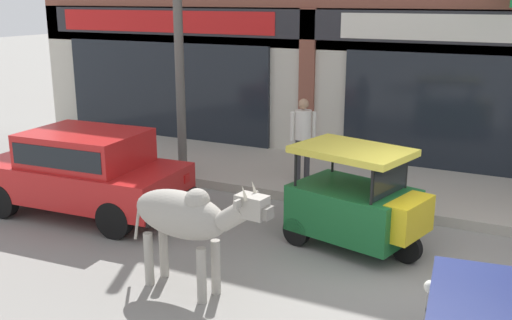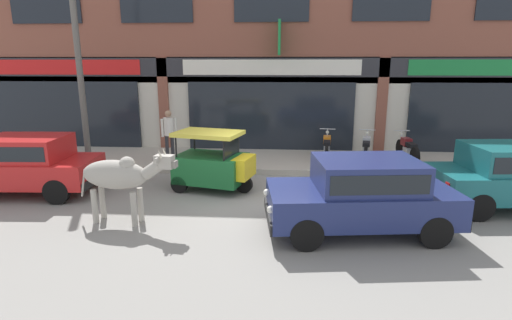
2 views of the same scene
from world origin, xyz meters
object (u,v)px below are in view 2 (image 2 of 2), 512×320
object	(u,v)px
motorcycle_2	(407,149)
pedestrian	(169,130)
motorcycle_1	(366,147)
car_2	(24,162)
auto_rickshaw	(214,165)
cow	(120,176)
motorcycle_0	(327,146)
car_0	(363,192)
utility_pole	(79,66)

from	to	relation	value
motorcycle_2	pedestrian	bearing A→B (deg)	-175.50
motorcycle_1	pedestrian	bearing A→B (deg)	-173.75
car_2	auto_rickshaw	xyz separation A→B (m)	(4.62, 0.68, -0.15)
cow	motorcycle_2	bearing A→B (deg)	35.73
cow	motorcycle_2	xyz separation A→B (m)	(7.19, 5.17, -0.44)
motorcycle_1	motorcycle_2	world-z (taller)	same
car_2	motorcycle_0	xyz separation A→B (m)	(7.79, 3.72, -0.25)
car_0	utility_pole	size ratio (longest dim) A/B	0.64
motorcycle_0	motorcycle_1	world-z (taller)	same
car_0	motorcycle_0	bearing A→B (deg)	91.36
cow	motorcycle_2	world-z (taller)	cow
motorcycle_0	pedestrian	bearing A→B (deg)	-171.40
auto_rickshaw	car_0	bearing A→B (deg)	-36.37
car_0	car_2	size ratio (longest dim) A/B	1.02
car_2	motorcycle_1	world-z (taller)	car_2
cow	auto_rickshaw	xyz separation A→B (m)	(1.50, 2.30, -0.35)
motorcycle_1	utility_pole	xyz separation A→B (m)	(-8.63, -1.24, 2.54)
motorcycle_1	utility_pole	bearing A→B (deg)	-171.81
auto_rickshaw	pedestrian	xyz separation A→B (m)	(-1.81, 2.29, 0.50)
auto_rickshaw	motorcycle_0	world-z (taller)	auto_rickshaw
car_2	pedestrian	bearing A→B (deg)	46.57
utility_pole	car_2	bearing A→B (deg)	-99.62
car_2	motorcycle_2	xyz separation A→B (m)	(10.31, 3.56, -0.25)
motorcycle_0	motorcycle_1	xyz separation A→B (m)	(1.24, -0.07, 0.00)
cow	auto_rickshaw	size ratio (longest dim) A/B	1.00
car_0	motorcycle_2	distance (m)	5.83
motorcycle_0	pedestrian	world-z (taller)	pedestrian
auto_rickshaw	motorcycle_1	distance (m)	5.33
utility_pole	motorcycle_1	bearing A→B (deg)	8.19
motorcycle_0	utility_pole	distance (m)	7.92
auto_rickshaw	pedestrian	distance (m)	2.96
car_0	utility_pole	xyz separation A→B (m)	(-7.52, 4.16, 2.29)
car_0	pedestrian	world-z (taller)	pedestrian
cow	pedestrian	bearing A→B (deg)	93.85
car_2	motorcycle_2	bearing A→B (deg)	19.04
utility_pole	car_0	bearing A→B (deg)	-28.99
cow	motorcycle_0	bearing A→B (deg)	48.77
auto_rickshaw	pedestrian	bearing A→B (deg)	128.32
motorcycle_1	car_2	bearing A→B (deg)	-158.02
car_0	motorcycle_0	size ratio (longest dim) A/B	2.07
auto_rickshaw	motorcycle_0	distance (m)	4.40
motorcycle_2	utility_pole	world-z (taller)	utility_pole
cow	car_2	distance (m)	3.52
car_0	auto_rickshaw	xyz separation A→B (m)	(-3.31, 2.44, -0.15)
pedestrian	motorcycle_2	bearing A→B (deg)	4.50
cow	pedestrian	size ratio (longest dim) A/B	1.34
car_2	utility_pole	world-z (taller)	utility_pole
car_0	car_2	xyz separation A→B (m)	(-7.92, 1.76, 0.00)
motorcycle_1	car_0	bearing A→B (deg)	-101.64
motorcycle_0	utility_pole	xyz separation A→B (m)	(-7.39, -1.31, 2.54)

